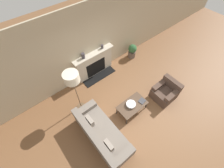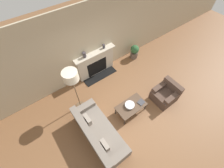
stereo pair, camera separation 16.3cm
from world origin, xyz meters
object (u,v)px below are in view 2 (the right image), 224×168
(fireplace, at_px, (96,63))
(mantel_vase_left, at_px, (84,55))
(armchair_near, at_px, (166,94))
(floor_lamp, at_px, (71,78))
(coffee_table, at_px, (131,106))
(bowl, at_px, (130,105))
(mantel_vase_center_left, at_px, (104,46))
(potted_plant, at_px, (134,51))
(book, at_px, (141,102))
(couch, at_px, (99,133))

(fireplace, relative_size, mantel_vase_left, 8.18)
(armchair_near, xyz_separation_m, floor_lamp, (-2.66, 1.58, 1.30))
(coffee_table, xyz_separation_m, bowl, (-0.04, 0.03, 0.08))
(bowl, height_order, mantel_vase_center_left, mantel_vase_center_left)
(armchair_near, relative_size, floor_lamp, 0.43)
(floor_lamp, relative_size, potted_plant, 2.83)
(fireplace, distance_m, mantel_vase_center_left, 0.77)
(book, distance_m, mantel_vase_center_left, 2.49)
(armchair_near, distance_m, book, 1.04)
(couch, bearing_deg, mantel_vase_center_left, -38.28)
(couch, distance_m, potted_plant, 3.93)
(book, xyz_separation_m, mantel_vase_center_left, (0.13, 2.36, 0.76))
(fireplace, height_order, potted_plant, fireplace)
(bowl, distance_m, mantel_vase_center_left, 2.40)
(coffee_table, bearing_deg, fireplace, 88.56)
(floor_lamp, xyz_separation_m, potted_plant, (3.24, 0.78, -1.25))
(floor_lamp, height_order, mantel_vase_left, floor_lamp)
(fireplace, relative_size, couch, 0.84)
(floor_lamp, bearing_deg, potted_plant, 13.46)
(armchair_near, bearing_deg, floor_lamp, -120.75)
(couch, xyz_separation_m, mantel_vase_center_left, (1.86, 2.36, 0.87))
(coffee_table, relative_size, mantel_vase_center_left, 6.65)
(armchair_near, bearing_deg, coffee_table, -104.11)
(fireplace, distance_m, coffee_table, 2.26)
(coffee_table, relative_size, potted_plant, 1.56)
(bowl, xyz_separation_m, mantel_vase_left, (-0.31, 2.23, 0.75))
(mantel_vase_left, relative_size, potted_plant, 0.32)
(armchair_near, xyz_separation_m, bowl, (-1.40, 0.37, 0.16))
(armchair_near, height_order, mantel_vase_center_left, mantel_vase_center_left)
(armchair_near, bearing_deg, fireplace, -153.33)
(coffee_table, height_order, mantel_vase_left, mantel_vase_left)
(fireplace, bearing_deg, couch, -121.40)
(coffee_table, xyz_separation_m, mantel_vase_left, (-0.35, 2.26, 0.83))
(armchair_near, height_order, coffee_table, armchair_near)
(book, height_order, mantel_vase_left, mantel_vase_left)
(fireplace, height_order, mantel_vase_center_left, mantel_vase_center_left)
(mantel_vase_left, distance_m, potted_plant, 2.46)
(couch, height_order, armchair_near, couch)
(floor_lamp, bearing_deg, couch, -93.06)
(couch, height_order, book, couch)
(fireplace, height_order, floor_lamp, floor_lamp)
(coffee_table, height_order, potted_plant, potted_plant)
(armchair_near, relative_size, book, 3.21)
(fireplace, relative_size, mantel_vase_center_left, 11.25)
(fireplace, distance_m, couch, 2.76)
(fireplace, xyz_separation_m, bowl, (-0.10, -2.22, -0.08))
(potted_plant, bearing_deg, book, -126.82)
(book, bearing_deg, mantel_vase_center_left, 78.51)
(bowl, bearing_deg, mantel_vase_center_left, 76.64)
(couch, height_order, mantel_vase_left, mantel_vase_left)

